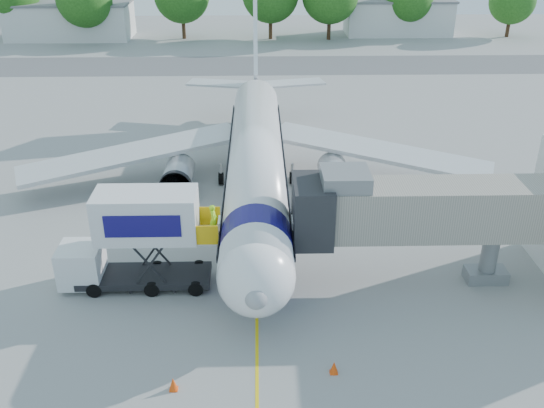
{
  "coord_description": "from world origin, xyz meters",
  "views": [
    {
      "loc": [
        0.18,
        -34.53,
        18.57
      ],
      "look_at": [
        0.9,
        -3.78,
        3.2
      ],
      "focal_mm": 40.0,
      "sensor_mm": 36.0,
      "label": 1
    }
  ],
  "objects_px": {
    "jet_bridge": "(411,211)",
    "catering_hiloader": "(136,241)",
    "ground_tug": "(334,407)",
    "aircraft": "(256,156)"
  },
  "relations": [
    {
      "from": "jet_bridge",
      "to": "ground_tug",
      "type": "bearing_deg",
      "value": -116.84
    },
    {
      "from": "catering_hiloader",
      "to": "ground_tug",
      "type": "xyz_separation_m",
      "value": [
        9.34,
        -9.72,
        -2.1
      ]
    },
    {
      "from": "aircraft",
      "to": "jet_bridge",
      "type": "bearing_deg",
      "value": -54.3
    },
    {
      "from": "catering_hiloader",
      "to": "jet_bridge",
      "type": "bearing_deg",
      "value": 0.01
    },
    {
      "from": "catering_hiloader",
      "to": "ground_tug",
      "type": "relative_size",
      "value": 2.64
    },
    {
      "from": "catering_hiloader",
      "to": "ground_tug",
      "type": "distance_m",
      "value": 13.65
    },
    {
      "from": "aircraft",
      "to": "catering_hiloader",
      "type": "xyz_separation_m",
      "value": [
        -6.27,
        -11.12,
        -0.19
      ]
    },
    {
      "from": "ground_tug",
      "to": "jet_bridge",
      "type": "bearing_deg",
      "value": 59.15
    },
    {
      "from": "jet_bridge",
      "to": "catering_hiloader",
      "type": "height_order",
      "value": "jet_bridge"
    },
    {
      "from": "jet_bridge",
      "to": "ground_tug",
      "type": "distance_m",
      "value": 11.51
    }
  ]
}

